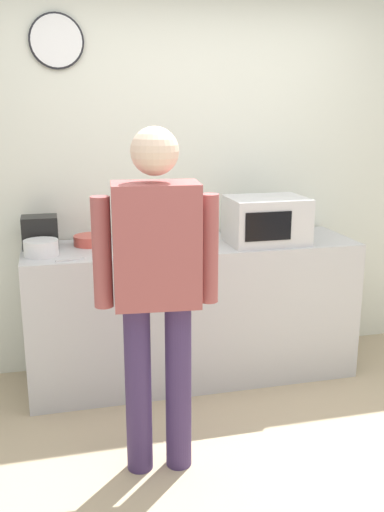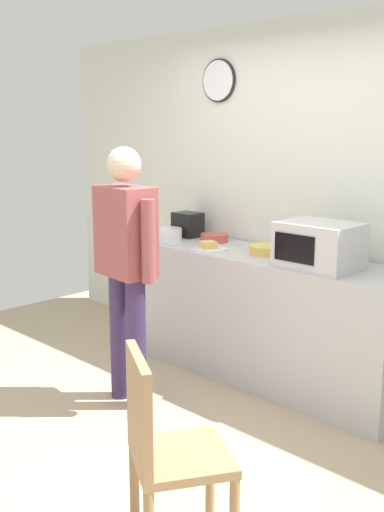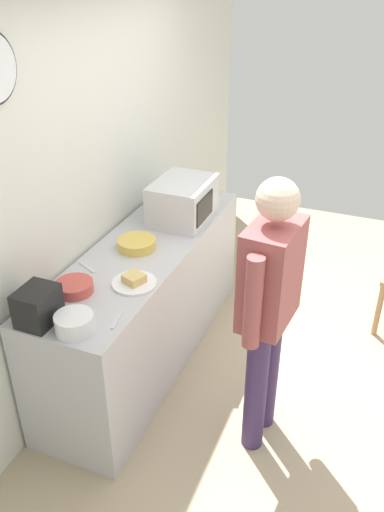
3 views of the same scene
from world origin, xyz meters
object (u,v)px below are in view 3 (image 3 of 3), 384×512
at_px(salad_bowl, 74,287).
at_px(mixing_bowl, 74,323).
at_px(microwave, 183,201).
at_px(toaster, 38,306).
at_px(fork_utensil, 117,319).
at_px(person_standing, 269,301).
at_px(spoon_utensil, 87,267).
at_px(cereal_bowl, 137,244).
at_px(sandwich_plate, 134,281).

height_order(salad_bowl, mixing_bowl, mixing_bowl).
relative_size(microwave, toaster, 2.27).
distance_m(fork_utensil, person_standing, 0.83).
relative_size(salad_bowl, mixing_bowl, 1.08).
relative_size(microwave, spoon_utensil, 2.94).
xyz_separation_m(microwave, fork_utensil, (-1.26, -0.15, -0.15)).
bearing_deg(microwave, spoon_utensil, 161.35).
xyz_separation_m(toaster, spoon_utensil, (0.57, 0.06, -0.10)).
distance_m(cereal_bowl, fork_utensil, 0.80).
xyz_separation_m(salad_bowl, spoon_utensil, (0.26, 0.08, -0.03)).
bearing_deg(person_standing, cereal_bowl, 69.36).
distance_m(toaster, person_standing, 1.23).
bearing_deg(toaster, spoon_utensil, 6.40).
bearing_deg(person_standing, mixing_bowl, 121.05).
relative_size(cereal_bowl, spoon_utensil, 1.50).
distance_m(microwave, person_standing, 1.25).
bearing_deg(spoon_utensil, salad_bowl, -163.24).
height_order(salad_bowl, toaster, toaster).
bearing_deg(toaster, mixing_bowl, -88.77).
distance_m(sandwich_plate, toaster, 0.60).
distance_m(spoon_utensil, person_standing, 1.17).
xyz_separation_m(fork_utensil, spoon_utensil, (0.41, 0.44, 0.00)).
bearing_deg(mixing_bowl, microwave, -0.37).
relative_size(microwave, mixing_bowl, 2.44).
relative_size(toaster, spoon_utensil, 1.29).
distance_m(toaster, fork_utensil, 0.42).
bearing_deg(toaster, person_standing, -63.97).
relative_size(sandwich_plate, salad_bowl, 1.22).
bearing_deg(cereal_bowl, microwave, -12.75).
bearing_deg(spoon_utensil, person_standing, -91.54).
height_order(mixing_bowl, person_standing, person_standing).
relative_size(microwave, cereal_bowl, 1.96).
relative_size(cereal_bowl, fork_utensil, 1.50).
height_order(microwave, sandwich_plate, microwave).
height_order(spoon_utensil, person_standing, person_standing).
xyz_separation_m(toaster, person_standing, (0.54, -1.11, -0.02)).
xyz_separation_m(sandwich_plate, mixing_bowl, (-0.51, 0.08, 0.03)).
bearing_deg(cereal_bowl, salad_bowl, 170.96).
bearing_deg(fork_utensil, salad_bowl, 67.66).
xyz_separation_m(sandwich_plate, spoon_utensil, (0.06, 0.36, -0.02)).
bearing_deg(salad_bowl, person_standing, -78.29).
height_order(microwave, toaster, microwave).
height_order(sandwich_plate, spoon_utensil, sandwich_plate).
xyz_separation_m(sandwich_plate, fork_utensil, (-0.35, -0.08, -0.02)).
xyz_separation_m(cereal_bowl, mixing_bowl, (-0.91, -0.11, 0.02)).
xyz_separation_m(microwave, sandwich_plate, (-0.92, -0.07, -0.13)).
xyz_separation_m(microwave, salad_bowl, (-1.12, 0.21, -0.12)).
relative_size(salad_bowl, spoon_utensil, 1.30).
distance_m(sandwich_plate, person_standing, 0.81).
height_order(mixing_bowl, fork_utensil, mixing_bowl).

